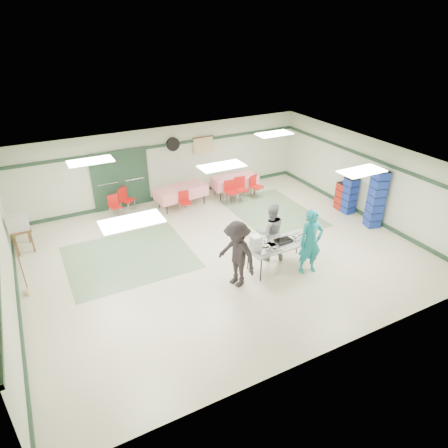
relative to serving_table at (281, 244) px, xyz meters
name	(u,v)px	position (x,y,z in m)	size (l,w,h in m)	color
floor	(222,252)	(-1.08, 1.40, -0.72)	(11.00, 11.00, 0.00)	beige
ceiling	(222,165)	(-1.08, 1.40, 1.98)	(11.00, 11.00, 0.00)	silver
wall_back	(166,163)	(-1.08, 5.90, 0.63)	(11.00, 11.00, 0.00)	#B9C1A5
wall_front	(330,303)	(-1.08, -3.10, 0.63)	(11.00, 11.00, 0.00)	#B9C1A5
wall_left	(3,261)	(-6.58, 1.40, 0.63)	(9.00, 9.00, 0.00)	#B9C1A5
wall_right	(367,178)	(4.42, 1.40, 0.63)	(9.00, 9.00, 0.00)	#B9C1A5
trim_back	(165,145)	(-1.08, 5.87, 1.33)	(11.00, 0.06, 0.10)	#1D3624
baseboard_back	(168,196)	(-1.08, 5.87, -0.66)	(11.00, 0.06, 0.12)	#1D3624
baseboard_left	(19,306)	(-6.55, 1.40, -0.66)	(9.00, 0.06, 0.12)	#1D3624
trim_right	(370,158)	(4.39, 1.40, 1.33)	(9.00, 0.06, 0.10)	#1D3624
baseboard_right	(360,212)	(4.39, 1.40, -0.66)	(9.00, 0.06, 0.12)	#1D3624
green_patch_a	(130,257)	(-3.58, 2.40, -0.72)	(3.50, 3.00, 0.01)	gray
green_patch_b	(273,213)	(1.72, 2.90, -0.72)	(2.50, 3.50, 0.01)	gray
double_door_left	(107,182)	(-3.28, 5.84, 0.33)	(0.90, 0.06, 2.10)	gray
double_door_right	(134,177)	(-2.33, 5.84, 0.33)	(0.90, 0.06, 2.10)	gray
door_frame	(121,180)	(-2.81, 5.82, 0.33)	(2.00, 0.03, 2.15)	#1D3624
wall_fan	(173,144)	(-0.78, 5.84, 1.33)	(0.50, 0.50, 0.10)	black
scroll_banner	(203,145)	(0.42, 5.84, 1.13)	(0.80, 0.02, 0.60)	tan
serving_table	(281,244)	(0.00, 0.00, 0.00)	(1.96, 0.83, 0.76)	#A2A29D
sheet_tray_right	(300,237)	(0.62, 0.00, 0.05)	(0.54, 0.41, 0.02)	silver
sheet_tray_mid	(275,242)	(-0.14, 0.07, 0.05)	(0.53, 0.40, 0.02)	silver
sheet_tray_left	(268,249)	(-0.50, -0.10, 0.05)	(0.62, 0.47, 0.02)	silver
baking_pan	(283,241)	(0.07, 0.00, 0.08)	(0.46, 0.29, 0.08)	black
foam_box_stack	(256,243)	(-0.80, 0.02, 0.25)	(0.26, 0.23, 0.41)	white
volunteer_teal	(311,242)	(0.56, -0.53, 0.19)	(0.66, 0.43, 1.82)	#137A85
volunteer_grey	(270,232)	(-0.03, 0.50, 0.14)	(0.84, 0.65, 1.72)	gray
volunteer_dark	(237,254)	(-1.46, -0.15, 0.19)	(1.17, 0.67, 1.81)	black
dining_table_a	(235,181)	(1.29, 4.92, -0.15)	(1.76, 0.88, 0.77)	red
dining_table_b	(181,192)	(-0.91, 4.92, -0.15)	(1.92, 1.04, 0.77)	red
chair_a	(240,186)	(1.22, 4.35, -0.15)	(0.48, 0.48, 0.92)	red
chair_b	(230,189)	(0.78, 4.35, -0.19)	(0.43, 0.43, 0.87)	red
chair_c	(255,184)	(1.85, 4.35, -0.18)	(0.53, 0.53, 0.88)	red
chair_d	(184,200)	(-1.03, 4.34, -0.23)	(0.41, 0.41, 0.81)	red
chair_loose_a	(125,197)	(-2.83, 5.39, -0.16)	(0.59, 0.59, 0.90)	red
chair_loose_b	(114,204)	(-3.28, 5.19, -0.24)	(0.41, 0.41, 0.79)	red
crate_stack_blue_a	(349,196)	(4.07, 1.72, -0.07)	(0.40, 0.40, 1.29)	navy
crate_stack_red	(342,196)	(4.07, 2.04, -0.22)	(0.38, 0.38, 1.00)	#A71D10
crate_stack_blue_b	(376,199)	(4.07, 0.57, 0.25)	(0.43, 0.43, 1.94)	navy
printer_table	(20,231)	(-6.23, 4.29, -0.09)	(0.61, 0.87, 0.74)	brown
office_printer	(18,222)	(-6.23, 4.18, 0.24)	(0.54, 0.47, 0.42)	#AFB0AB
broom	(22,269)	(-6.31, 1.97, -0.01)	(0.03, 0.03, 1.36)	brown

